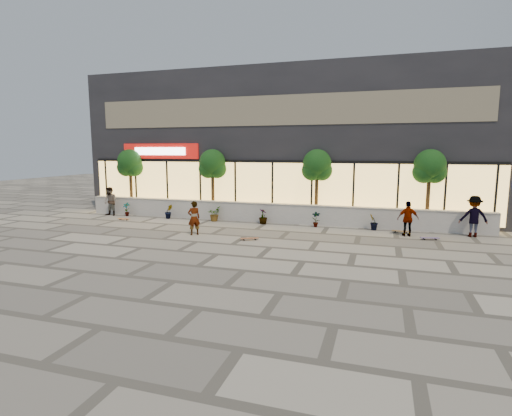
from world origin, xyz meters
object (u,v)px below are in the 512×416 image
(skater_center, at_px, (194,218))
(skater_right_far, at_px, (474,216))
(skateboard_center, at_px, (249,238))
(skater_left, at_px, (110,201))
(skateboard_left, at_px, (124,219))
(tree_west, at_px, (130,165))
(tree_midwest, at_px, (212,166))
(tree_mideast, at_px, (317,167))
(tree_east, at_px, (430,168))
(skateboard_right_near, at_px, (401,231))
(skateboard_right_far, at_px, (430,238))
(skater_right_near, at_px, (408,219))

(skater_center, height_order, skater_right_far, skater_right_far)
(skater_right_far, height_order, skateboard_center, skater_right_far)
(skater_left, xyz_separation_m, skateboard_left, (1.64, -1.06, -0.78))
(tree_west, relative_size, tree_midwest, 1.00)
(tree_midwest, height_order, skateboard_center, tree_midwest)
(tree_midwest, bearing_deg, skateboard_center, -52.36)
(tree_midwest, xyz_separation_m, skater_center, (1.15, -4.81, -2.20))
(tree_midwest, distance_m, skateboard_left, 5.78)
(tree_midwest, bearing_deg, tree_mideast, 0.00)
(skater_center, bearing_deg, skateboard_left, -64.21)
(tree_east, bearing_deg, tree_west, 180.00)
(skateboard_center, height_order, skateboard_right_near, skateboard_right_near)
(tree_midwest, relative_size, skater_center, 2.49)
(tree_east, xyz_separation_m, skateboard_center, (-7.57, -5.09, -2.91))
(tree_east, height_order, skateboard_right_near, tree_east)
(skateboard_left, xyz_separation_m, skateboard_right_near, (14.60, 0.96, 0.01))
(tree_midwest, distance_m, skateboard_center, 7.06)
(tree_midwest, bearing_deg, skater_center, -76.56)
(skater_center, distance_m, skateboard_right_far, 10.50)
(skateboard_left, bearing_deg, tree_west, 111.98)
(tree_west, height_order, skateboard_left, tree_west)
(skater_left, bearing_deg, skater_right_near, 3.65)
(tree_midwest, bearing_deg, skater_right_far, -6.01)
(tree_east, height_order, skater_right_far, tree_east)
(skater_left, distance_m, skateboard_right_far, 17.45)
(skater_right_far, bearing_deg, skater_right_near, 11.25)
(skater_left, relative_size, skater_right_far, 0.91)
(skater_right_near, distance_m, skateboard_right_near, 1.02)
(tree_east, bearing_deg, skater_center, -155.08)
(tree_east, height_order, skateboard_left, tree_east)
(tree_east, relative_size, skater_left, 2.31)
(tree_midwest, bearing_deg, skater_left, -166.84)
(skateboard_right_near, distance_m, skateboard_right_far, 1.62)
(tree_mideast, bearing_deg, tree_east, 0.00)
(tree_west, distance_m, skateboard_left, 3.99)
(skateboard_center, xyz_separation_m, skateboard_right_far, (7.48, 2.44, -0.00))
(tree_midwest, relative_size, skater_right_far, 2.11)
(skateboard_center, height_order, skateboard_right_far, same)
(skater_right_near, bearing_deg, skater_center, 3.83)
(tree_west, xyz_separation_m, tree_midwest, (5.50, 0.00, 0.00))
(tree_mideast, height_order, skater_right_far, tree_mideast)
(tree_midwest, relative_size, tree_east, 1.00)
(tree_east, height_order, skater_right_near, tree_east)
(tree_west, distance_m, tree_east, 17.00)
(skater_right_far, bearing_deg, skateboard_right_near, -2.40)
(skateboard_center, bearing_deg, skateboard_right_far, -8.39)
(skater_right_near, bearing_deg, skateboard_right_near, -82.07)
(skater_center, distance_m, skater_right_near, 9.71)
(tree_midwest, relative_size, tree_mideast, 1.00)
(tree_east, height_order, skateboard_center, tree_east)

